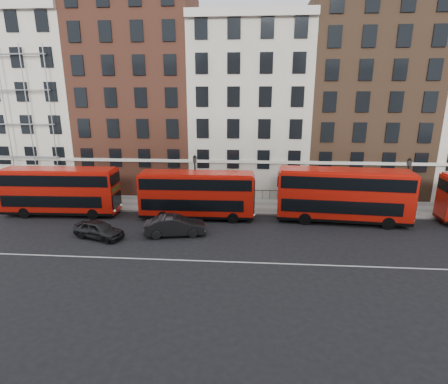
# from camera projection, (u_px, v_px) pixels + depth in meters

# --- Properties ---
(ground) EXTENTS (120.00, 120.00, 0.00)m
(ground) POSITION_uv_depth(u_px,v_px,m) (245.00, 250.00, 25.65)
(ground) COLOR black
(ground) RESTS_ON ground
(pavement) EXTENTS (80.00, 5.00, 0.15)m
(pavement) POSITION_uv_depth(u_px,v_px,m) (247.00, 206.00, 35.72)
(pavement) COLOR slate
(pavement) RESTS_ON ground
(kerb) EXTENTS (80.00, 0.30, 0.16)m
(kerb) POSITION_uv_depth(u_px,v_px,m) (247.00, 213.00, 33.32)
(kerb) COLOR gray
(kerb) RESTS_ON ground
(road_centre_line) EXTENTS (70.00, 0.12, 0.01)m
(road_centre_line) POSITION_uv_depth(u_px,v_px,m) (245.00, 262.00, 23.73)
(road_centre_line) COLOR white
(road_centre_line) RESTS_ON ground
(building_terrace) EXTENTS (64.00, 11.95, 22.00)m
(building_terrace) POSITION_uv_depth(u_px,v_px,m) (247.00, 102.00, 40.12)
(building_terrace) COLOR beige
(building_terrace) RESTS_ON ground
(bus_a) EXTENTS (10.73, 2.87, 4.48)m
(bus_a) POSITION_uv_depth(u_px,v_px,m) (60.00, 190.00, 32.62)
(bus_a) COLOR red
(bus_a) RESTS_ON ground
(bus_b) EXTENTS (10.39, 2.65, 4.35)m
(bus_b) POSITION_uv_depth(u_px,v_px,m) (197.00, 194.00, 31.69)
(bus_b) COLOR red
(bus_b) RESTS_ON ground
(bus_c) EXTENTS (11.58, 3.66, 4.79)m
(bus_c) POSITION_uv_depth(u_px,v_px,m) (343.00, 194.00, 30.67)
(bus_c) COLOR red
(bus_c) RESTS_ON ground
(car_rear) EXTENTS (4.49, 2.92, 1.42)m
(car_rear) POSITION_uv_depth(u_px,v_px,m) (99.00, 229.00, 27.66)
(car_rear) COLOR black
(car_rear) RESTS_ON ground
(car_front) EXTENTS (5.13, 2.64, 1.61)m
(car_front) POSITION_uv_depth(u_px,v_px,m) (175.00, 226.00, 28.18)
(car_front) COLOR black
(car_front) RESTS_ON ground
(lamp_post_left) EXTENTS (0.44, 0.44, 5.33)m
(lamp_post_left) POSITION_uv_depth(u_px,v_px,m) (195.00, 179.00, 34.08)
(lamp_post_left) COLOR black
(lamp_post_left) RESTS_ON pavement
(lamp_post_right) EXTENTS (0.44, 0.44, 5.33)m
(lamp_post_right) POSITION_uv_depth(u_px,v_px,m) (406.00, 183.00, 32.59)
(lamp_post_right) COLOR black
(lamp_post_right) RESTS_ON pavement
(iron_railings) EXTENTS (6.60, 0.06, 1.00)m
(iron_railings) POSITION_uv_depth(u_px,v_px,m) (248.00, 194.00, 37.68)
(iron_railings) COLOR black
(iron_railings) RESTS_ON pavement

